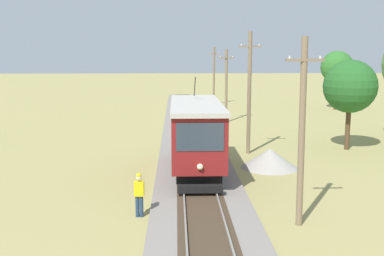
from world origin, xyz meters
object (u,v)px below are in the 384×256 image
Objects in this scene: tree_horizon at (350,87)px; utility_pole_near_tram at (302,131)px; tree_right_near at (337,67)px; utility_pole_far at (226,85)px; gravel_pile at (270,158)px; utility_pole_mid at (249,92)px; utility_pole_distant at (214,75)px; red_tram at (196,134)px; track_worker at (139,193)px.

utility_pole_near_tram is at bearing -117.64° from tree_horizon.
utility_pole_far is at bearing -146.98° from tree_right_near.
gravel_pile is at bearing -143.13° from tree_horizon.
utility_pole_mid is at bearing 99.41° from gravel_pile.
utility_pole_distant is 2.21× the size of gravel_pile.
red_tram is 31.62m from utility_pole_distant.
track_worker is (-6.06, -24.04, -2.46)m from utility_pole_far.
track_worker is 17.80m from tree_horizon.
tree_horizon is (10.30, 5.77, 1.99)m from red_tram.
gravel_pile is (0.61, -3.70, -3.39)m from utility_pole_mid.
tree_horizon is at bearing -75.24° from utility_pole_distant.
utility_pole_mid is at bearing -90.00° from utility_pole_far.
track_worker is 0.27× the size of tree_right_near.
tree_right_near is at bearing 58.46° from utility_pole_mid.
utility_pole_mid is at bearing 154.32° from track_worker.
red_tram is 31.48m from tree_right_near.
utility_pole_mid is 5.06m from gravel_pile.
gravel_pile is (0.61, -30.21, -3.06)m from utility_pole_distant.
gravel_pile is at bearing -87.89° from utility_pole_far.
red_tram is 1.23× the size of utility_pole_near_tram.
tree_horizon is (6.13, 4.60, 3.64)m from gravel_pile.
utility_pole_distant reaches higher than tree_right_near.
tree_right_near is (13.27, 33.60, 1.15)m from utility_pole_near_tram.
red_tram is 8.07m from utility_pole_near_tram.
utility_pole_mid is (0.00, 11.99, 0.35)m from utility_pole_near_tram.
track_worker reaches higher than gravel_pile.
utility_pole_far is 13.52m from utility_pole_distant.
red_tram is at bearing -96.46° from utility_pole_distant.
utility_pole_mid is 1.29× the size of tree_horizon.
utility_pole_near_tram reaches higher than tree_horizon.
tree_horizon is (6.75, 0.90, 0.25)m from utility_pole_mid.
utility_pole_mid is 2.42× the size of gravel_pile.
utility_pole_distant reaches higher than utility_pole_far.
utility_pole_distant is at bearing 90.00° from utility_pole_far.
tree_right_near is at bearing 57.59° from red_tram.
utility_pole_far is 2.11× the size of gravel_pile.
tree_right_near reaches higher than tree_horizon.
utility_pole_mid is 1.09× the size of utility_pole_distant.
track_worker is (-6.67, -7.35, 0.44)m from gravel_pile.
gravel_pile is at bearing -80.59° from utility_pole_mid.
tree_right_near is at bearing 72.53° from tree_horizon.
utility_pole_distant is at bearing 90.00° from utility_pole_mid.
track_worker is at bearing -132.23° from gravel_pile.
tree_horizon is at bearing 29.27° from red_tram.
utility_pole_mid reaches higher than gravel_pile.
utility_pole_far is at bearing 168.91° from track_worker.
track_worker is (-6.06, 0.94, -2.60)m from utility_pole_near_tram.
tree_right_near is (19.32, 32.66, 3.74)m from track_worker.
red_tram is 18.26m from utility_pole_far.
track_worker is 0.30× the size of tree_horizon.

